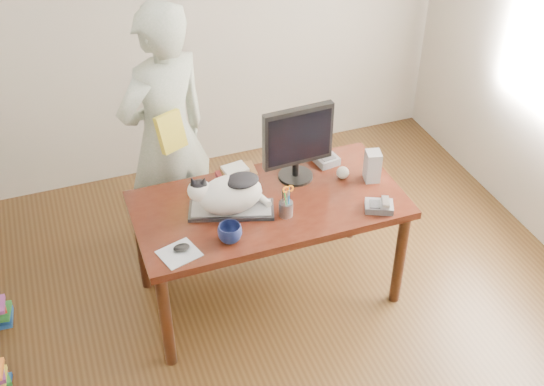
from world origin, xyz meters
The scene contains 16 objects.
room centered at (0.00, 0.00, 1.35)m, with size 4.50×4.50×4.50m.
desk centered at (0.00, 0.68, 0.60)m, with size 1.60×0.80×0.75m.
keyboard centered at (-0.24, 0.59, 0.76)m, with size 0.53×0.33×0.03m.
cat centered at (-0.25, 0.59, 0.89)m, with size 0.48×0.34×0.27m.
monitor centered at (0.24, 0.76, 1.03)m, with size 0.44×0.23×0.50m.
pen_cup centered at (0.05, 0.45, 0.81)m, with size 0.09×0.09×0.21m.
mousepad centered at (-0.61, 0.34, 0.75)m, with size 0.24×0.23×0.00m.
mouse centered at (-0.59, 0.36, 0.77)m, with size 0.10×0.08×0.04m.
coffee_mug centered at (-0.32, 0.34, 0.80)m, with size 0.13×0.13×0.11m, color #0D1437.
phone centered at (0.58, 0.31, 0.77)m, with size 0.20×0.17×0.07m.
speaker centered at (0.67, 0.60, 0.85)m, with size 0.11×0.12×0.20m.
baseball centered at (0.51, 0.67, 0.79)m, with size 0.08×0.08×0.08m.
book_stack centered at (-0.10, 0.89, 0.79)m, with size 0.24×0.18×0.09m.
calculator centered at (0.48, 0.88, 0.78)m, with size 0.16×0.20×0.05m.
person centered at (-0.45, 1.26, 0.90)m, with size 0.66×0.43×1.81m, color beige.
held_book centered at (-0.45, 1.09, 1.05)m, with size 0.20×0.16×0.24m.
Camera 1 is at (-1.08, -2.40, 3.22)m, focal length 45.00 mm.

